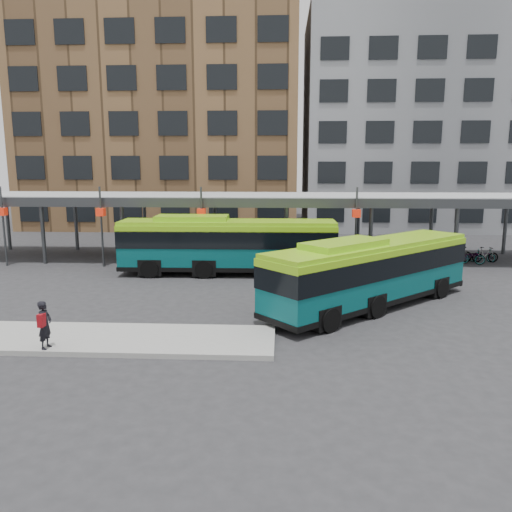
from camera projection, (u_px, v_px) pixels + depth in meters
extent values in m
plane|color=#28282B|center=(238.00, 317.00, 20.09)|extent=(120.00, 120.00, 0.00)
cube|color=gray|center=(74.00, 338.00, 17.41)|extent=(14.00, 3.00, 0.18)
cube|color=#999B9E|center=(256.00, 197.00, 32.14)|extent=(40.00, 6.00, 0.35)
cube|color=#383A3D|center=(253.00, 203.00, 29.22)|extent=(40.00, 0.15, 0.55)
cylinder|color=#383A3D|center=(8.00, 223.00, 35.89)|extent=(0.24, 0.24, 3.80)
cylinder|color=#383A3D|center=(43.00, 233.00, 30.73)|extent=(0.24, 0.24, 3.80)
cylinder|color=#383A3D|center=(76.00, 224.00, 35.64)|extent=(0.24, 0.24, 3.80)
cylinder|color=#383A3D|center=(123.00, 234.00, 30.47)|extent=(0.24, 0.24, 3.80)
cylinder|color=#383A3D|center=(145.00, 224.00, 35.38)|extent=(0.24, 0.24, 3.80)
cylinder|color=#383A3D|center=(204.00, 234.00, 30.21)|extent=(0.24, 0.24, 3.80)
cylinder|color=#383A3D|center=(215.00, 225.00, 35.13)|extent=(0.24, 0.24, 3.80)
cylinder|color=#383A3D|center=(286.00, 235.00, 29.96)|extent=(0.24, 0.24, 3.80)
cylinder|color=#383A3D|center=(286.00, 225.00, 34.87)|extent=(0.24, 0.24, 3.80)
cylinder|color=#383A3D|center=(370.00, 236.00, 29.70)|extent=(0.24, 0.24, 3.80)
cylinder|color=#383A3D|center=(358.00, 226.00, 34.61)|extent=(0.24, 0.24, 3.80)
cylinder|color=#383A3D|center=(456.00, 236.00, 29.45)|extent=(0.24, 0.24, 3.80)
cylinder|color=#383A3D|center=(431.00, 226.00, 34.36)|extent=(0.24, 0.24, 3.80)
cylinder|color=#383A3D|center=(505.00, 226.00, 34.10)|extent=(0.24, 0.24, 3.80)
cylinder|color=#383A3D|center=(4.00, 227.00, 29.95)|extent=(0.12, 0.12, 4.80)
cube|color=red|center=(2.00, 212.00, 29.79)|extent=(0.45, 0.45, 0.45)
cylinder|color=#383A3D|center=(102.00, 227.00, 29.64)|extent=(0.12, 0.12, 4.80)
cube|color=red|center=(101.00, 212.00, 29.48)|extent=(0.45, 0.45, 0.45)
cylinder|color=#383A3D|center=(202.00, 228.00, 29.34)|extent=(0.12, 0.12, 4.80)
cube|color=red|center=(201.00, 213.00, 29.18)|extent=(0.45, 0.45, 0.45)
cylinder|color=#383A3D|center=(356.00, 229.00, 28.88)|extent=(0.12, 0.12, 4.80)
cube|color=red|center=(356.00, 213.00, 28.72)|extent=(0.45, 0.45, 0.45)
cube|color=brown|center=(166.00, 115.00, 50.05)|extent=(26.00, 14.00, 22.00)
cube|color=slate|center=(428.00, 124.00, 48.90)|extent=(24.00, 14.00, 20.00)
cube|color=#074D4F|center=(372.00, 273.00, 21.32)|extent=(9.72, 9.19, 2.31)
cube|color=black|center=(372.00, 263.00, 21.24)|extent=(9.79, 9.26, 0.88)
cube|color=#83C614|center=(373.00, 245.00, 21.10)|extent=(9.66, 9.12, 0.18)
cube|color=#83C614|center=(344.00, 245.00, 19.91)|extent=(3.84, 3.72, 0.32)
cube|color=black|center=(371.00, 297.00, 21.51)|extent=(9.80, 9.26, 0.22)
cylinder|color=black|center=(441.00, 288.00, 22.96)|extent=(0.87, 0.83, 0.92)
cylinder|color=black|center=(399.00, 280.00, 24.67)|extent=(0.87, 0.83, 0.92)
cylinder|color=black|center=(376.00, 307.00, 19.96)|extent=(0.87, 0.83, 0.92)
cylinder|color=black|center=(334.00, 295.00, 21.67)|extent=(0.87, 0.83, 0.92)
cylinder|color=black|center=(329.00, 320.00, 18.22)|extent=(0.87, 0.83, 0.92)
cylinder|color=black|center=(287.00, 307.00, 19.93)|extent=(0.87, 0.83, 0.92)
cube|color=#074D4F|center=(228.00, 246.00, 27.85)|extent=(11.92, 2.65, 2.48)
cube|color=black|center=(228.00, 237.00, 27.76)|extent=(11.97, 2.71, 0.94)
cube|color=#83C614|center=(228.00, 222.00, 27.60)|extent=(11.92, 2.55, 0.20)
cube|color=#83C614|center=(192.00, 219.00, 27.64)|extent=(3.99, 1.84, 0.35)
cube|color=black|center=(228.00, 266.00, 28.05)|extent=(11.98, 2.71, 0.24)
cylinder|color=black|center=(300.00, 270.00, 26.71)|extent=(0.99, 0.31, 0.99)
cylinder|color=black|center=(298.00, 262.00, 29.09)|extent=(0.99, 0.31, 0.99)
cylinder|color=black|center=(204.00, 269.00, 26.90)|extent=(0.99, 0.31, 0.99)
cylinder|color=black|center=(210.00, 261.00, 29.27)|extent=(0.99, 0.31, 0.99)
cylinder|color=black|center=(150.00, 269.00, 27.01)|extent=(0.99, 0.31, 0.99)
cylinder|color=black|center=(160.00, 261.00, 29.38)|extent=(0.99, 0.31, 0.99)
imported|color=black|center=(45.00, 325.00, 16.09)|extent=(0.41, 0.60, 1.58)
cube|color=maroon|center=(42.00, 320.00, 15.88)|extent=(0.18, 0.30, 0.42)
imported|color=slate|center=(429.00, 255.00, 31.35)|extent=(1.68, 0.59, 0.88)
imported|color=slate|center=(442.00, 256.00, 30.82)|extent=(1.77, 0.70, 1.03)
imported|color=slate|center=(454.00, 256.00, 31.04)|extent=(1.86, 0.72, 0.96)
imported|color=slate|center=(458.00, 254.00, 31.33)|extent=(1.80, 0.62, 1.07)
imported|color=slate|center=(469.00, 256.00, 30.79)|extent=(1.94, 1.14, 0.97)
imported|color=slate|center=(485.00, 255.00, 31.30)|extent=(1.67, 0.54, 0.99)
imported|color=slate|center=(482.00, 255.00, 31.46)|extent=(1.68, 0.79, 0.85)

